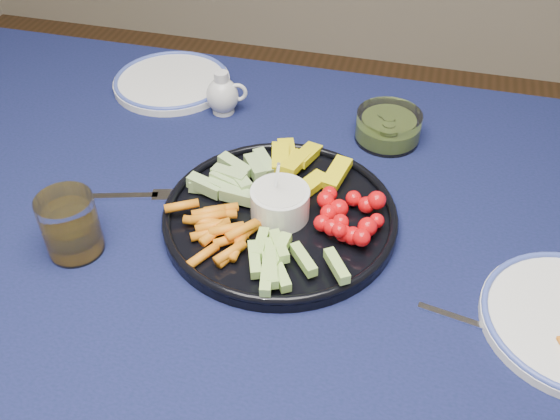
% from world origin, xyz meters
% --- Properties ---
extents(dining_table, '(1.67, 1.07, 0.75)m').
position_xyz_m(dining_table, '(0.00, 0.00, 0.66)').
color(dining_table, '#4E311A').
rests_on(dining_table, ground).
extents(crudite_platter, '(0.33, 0.33, 0.10)m').
position_xyz_m(crudite_platter, '(-0.07, 0.09, 0.76)').
color(crudite_platter, black).
rests_on(crudite_platter, dining_table).
extents(creamer_pitcher, '(0.07, 0.06, 0.08)m').
position_xyz_m(creamer_pitcher, '(-0.23, 0.34, 0.78)').
color(creamer_pitcher, silver).
rests_on(creamer_pitcher, dining_table).
extents(pickle_bowl, '(0.11, 0.11, 0.05)m').
position_xyz_m(pickle_bowl, '(0.05, 0.33, 0.77)').
color(pickle_bowl, silver).
rests_on(pickle_bowl, dining_table).
extents(juice_tumbler, '(0.07, 0.07, 0.09)m').
position_xyz_m(juice_tumbler, '(-0.32, -0.03, 0.78)').
color(juice_tumbler, silver).
rests_on(juice_tumbler, dining_table).
extents(fork_left, '(0.18, 0.07, 0.00)m').
position_xyz_m(fork_left, '(-0.30, 0.08, 0.75)').
color(fork_left, white).
rests_on(fork_left, dining_table).
extents(fork_right, '(0.15, 0.04, 0.00)m').
position_xyz_m(fork_right, '(0.22, -0.03, 0.75)').
color(fork_right, white).
rests_on(fork_right, dining_table).
extents(side_plate_extra, '(0.21, 0.21, 0.02)m').
position_xyz_m(side_plate_extra, '(-0.35, 0.40, 0.76)').
color(side_plate_extra, white).
rests_on(side_plate_extra, dining_table).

